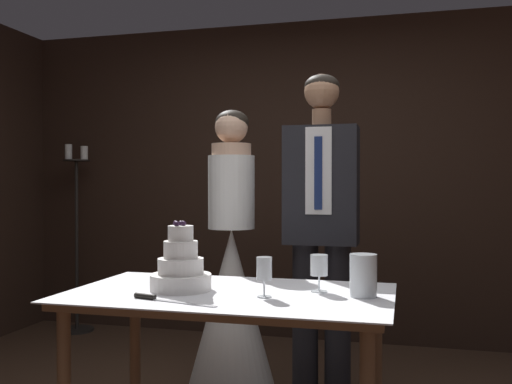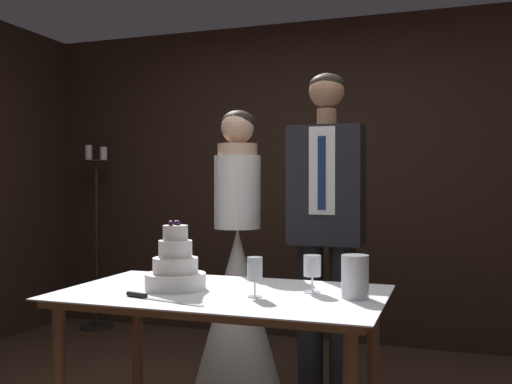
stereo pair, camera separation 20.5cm
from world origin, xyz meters
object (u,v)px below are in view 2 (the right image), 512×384
object	(u,v)px
wine_glass_near	(255,270)
wine_glass_middle	(312,268)
tiered_cake	(175,268)
hurricane_candle	(355,278)
cake_knife	(149,297)
candle_stand	(96,244)
bride	(238,288)
groom	(326,219)
cake_table	(223,312)

from	to	relation	value
wine_glass_near	wine_glass_middle	distance (m)	0.27
tiered_cake	hurricane_candle	size ratio (longest dim) A/B	1.73
cake_knife	candle_stand	bearing A→B (deg)	142.23
bride	candle_stand	size ratio (longest dim) A/B	1.07
bride	groom	xyz separation A→B (m)	(0.54, -0.00, 0.43)
cake_knife	hurricane_candle	bearing A→B (deg)	33.44
bride	groom	size ratio (longest dim) A/B	0.90
candle_stand	hurricane_candle	bearing A→B (deg)	-36.60
cake_table	candle_stand	distance (m)	2.74
candle_stand	groom	bearing A→B (deg)	-24.36
tiered_cake	bride	size ratio (longest dim) A/B	0.18
wine_glass_middle	candle_stand	world-z (taller)	candle_stand
wine_glass_near	wine_glass_middle	xyz separation A→B (m)	(0.20, 0.18, -0.01)
hurricane_candle	groom	world-z (taller)	groom
candle_stand	cake_table	bearing A→B (deg)	-44.40
hurricane_candle	candle_stand	xyz separation A→B (m)	(-2.53, 1.88, -0.14)
cake_table	candle_stand	bearing A→B (deg)	135.60
cake_knife	candle_stand	world-z (taller)	candle_stand
bride	candle_stand	distance (m)	1.97
cake_table	wine_glass_near	distance (m)	0.28
tiered_cake	hurricane_candle	world-z (taller)	tiered_cake
wine_glass_near	hurricane_candle	bearing A→B (deg)	16.00
wine_glass_middle	candle_stand	size ratio (longest dim) A/B	0.10
cake_table	tiered_cake	size ratio (longest dim) A/B	4.56
hurricane_candle	bride	xyz separation A→B (m)	(-0.84, 0.87, -0.24)
cake_table	cake_knife	size ratio (longest dim) A/B	3.63
cake_table	groom	bearing A→B (deg)	73.33
cake_knife	candle_stand	distance (m)	2.78
cake_table	wine_glass_middle	distance (m)	0.44
cake_table	hurricane_candle	bearing A→B (deg)	3.96
cake_knife	wine_glass_middle	world-z (taller)	wine_glass_middle
groom	candle_stand	size ratio (longest dim) A/B	1.18
tiered_cake	hurricane_candle	xyz separation A→B (m)	(0.79, 0.05, -0.01)
wine_glass_near	wine_glass_middle	bearing A→B (deg)	40.98
wine_glass_middle	bride	bearing A→B (deg)	128.79
hurricane_candle	groom	xyz separation A→B (m)	(-0.30, 0.87, 0.19)
cake_knife	groom	xyz separation A→B (m)	(0.49, 1.16, 0.26)
cake_knife	hurricane_candle	size ratio (longest dim) A/B	2.17
cake_knife	bride	world-z (taller)	bride
tiered_cake	candle_stand	world-z (taller)	candle_stand
wine_glass_near	hurricane_candle	distance (m)	0.41
groom	cake_table	bearing A→B (deg)	-106.67
cake_table	tiered_cake	xyz separation A→B (m)	(-0.22, -0.01, 0.19)
cake_knife	bride	bearing A→B (deg)	105.95
hurricane_candle	candle_stand	bearing A→B (deg)	143.40
tiered_cake	cake_table	bearing A→B (deg)	3.58
cake_knife	wine_glass_middle	bearing A→B (deg)	43.79
tiered_cake	bride	world-z (taller)	bride
tiered_cake	bride	xyz separation A→B (m)	(-0.05, 0.92, -0.25)
cake_knife	bride	size ratio (longest dim) A/B	0.23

